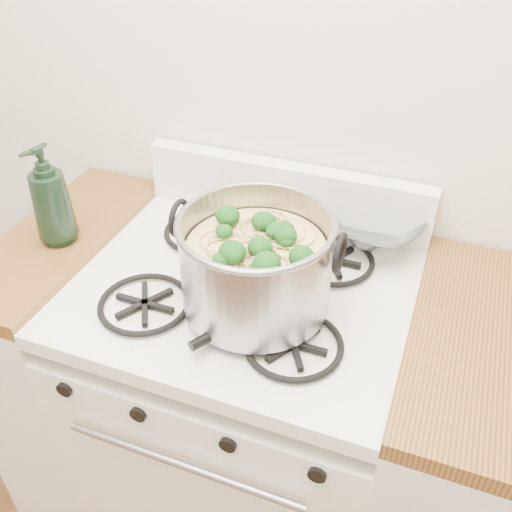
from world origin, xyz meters
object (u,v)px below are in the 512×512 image
(bottle, at_px, (50,195))
(gas_range, at_px, (245,414))
(stock_pot, at_px, (256,266))
(spatula, at_px, (289,293))
(glass_bowl, at_px, (371,229))

(bottle, bearing_deg, gas_range, 15.01)
(stock_pot, distance_m, bottle, 0.54)
(stock_pot, xyz_separation_m, spatula, (0.06, 0.04, -0.09))
(spatula, height_order, glass_bowl, glass_bowl)
(gas_range, height_order, spatula, spatula)
(gas_range, xyz_separation_m, stock_pot, (0.06, -0.07, 0.59))
(spatula, relative_size, bottle, 1.22)
(gas_range, xyz_separation_m, spatula, (0.12, -0.03, 0.50))
(gas_range, xyz_separation_m, bottle, (-0.48, -0.02, 0.61))
(stock_pot, relative_size, spatula, 1.13)
(gas_range, distance_m, stock_pot, 0.59)
(stock_pot, relative_size, bottle, 1.38)
(spatula, bearing_deg, stock_pot, -116.42)
(gas_range, relative_size, glass_bowl, 8.78)
(bottle, bearing_deg, glass_bowl, 35.38)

